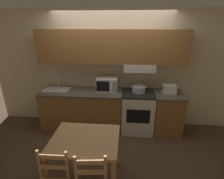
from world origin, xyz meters
TOP-DOWN VIEW (x-y plane):
  - ground_plane at (0.00, 0.00)m, footprint 16.00×16.00m
  - wall_back at (0.01, -0.07)m, footprint 5.42×0.38m
  - lower_counter_main at (-0.64, -0.31)m, footprint 1.77×0.63m
  - lower_counter_right_stub at (1.22, -0.31)m, footprint 0.59×0.63m
  - stove_range at (0.59, -0.30)m, footprint 0.67×0.61m
  - cooking_pot at (0.59, -0.26)m, footprint 0.37×0.29m
  - microwave at (-0.09, -0.20)m, footprint 0.45×0.32m
  - toaster at (1.21, -0.28)m, footprint 0.28×0.19m
  - sink_basin at (-1.19, -0.30)m, footprint 0.56×0.34m
  - dining_table at (-0.22, -1.76)m, footprint 0.94×0.77m

SIDE VIEW (x-z plane):
  - ground_plane at x=0.00m, z-range 0.00..0.00m
  - stove_range at x=0.59m, z-range 0.00..0.89m
  - lower_counter_main at x=-0.64m, z-range 0.00..0.89m
  - lower_counter_right_stub at x=1.22m, z-range 0.00..0.89m
  - dining_table at x=-0.22m, z-range 0.26..1.02m
  - sink_basin at x=-1.19m, z-range 0.76..1.05m
  - cooking_pot at x=0.59m, z-range 0.89..1.03m
  - toaster at x=1.21m, z-range 0.89..1.08m
  - microwave at x=-0.09m, z-range 0.89..1.17m
  - wall_back at x=0.01m, z-range 0.26..2.81m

